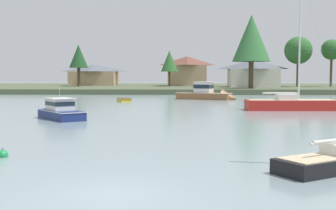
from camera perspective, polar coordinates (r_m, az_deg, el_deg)
name	(u,v)px	position (r m, az deg, el deg)	size (l,w,h in m)	color
ground_plane	(110,194)	(14.25, -7.46, -11.29)	(400.00, 400.00, 0.00)	gray
far_shore_bank	(173,88)	(111.77, 0.69, 2.27)	(175.41, 59.78, 1.00)	#4C563D
cruiser_navy	(58,114)	(38.87, -14.01, -1.07)	(5.49, 6.30, 3.46)	navy
cruiser_wood	(210,96)	(67.25, 5.44, 1.21)	(9.73, 6.02, 5.14)	brown
dinghy_yellow	(124,100)	(62.11, -5.69, 0.61)	(2.60, 3.82, 0.64)	gold
sailboat_red	(291,107)	(48.39, 15.61, -0.28)	(9.55, 2.95, 15.41)	#B2231E
mooring_buoy_green	(3,155)	(21.52, -20.58, -6.08)	(0.49, 0.49, 0.54)	#1E8C47
shore_tree_far_right	(332,50)	(108.05, 20.39, 6.68)	(4.68, 4.68, 10.81)	brown
shore_tree_far_left	(79,57)	(105.03, -11.49, 6.13)	(4.37, 4.37, 9.70)	brown
shore_tree_center	(169,61)	(104.17, 0.18, 5.67)	(4.02, 4.02, 8.40)	brown
shore_tree_inland_a	(251,38)	(90.89, 10.73, 8.45)	(7.64, 7.64, 14.75)	brown
shore_tree_left	(298,51)	(105.33, 16.48, 6.76)	(6.26, 6.26, 11.41)	brown
cottage_behind_trees	(187,70)	(111.89, 2.47, 4.48)	(10.25, 9.12, 7.38)	tan
cottage_eastern	(94,75)	(116.94, -9.49, 3.90)	(12.56, 10.46, 5.38)	tan
cottage_hillside	(253,73)	(102.15, 10.92, 4.11)	(11.71, 8.62, 6.13)	silver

